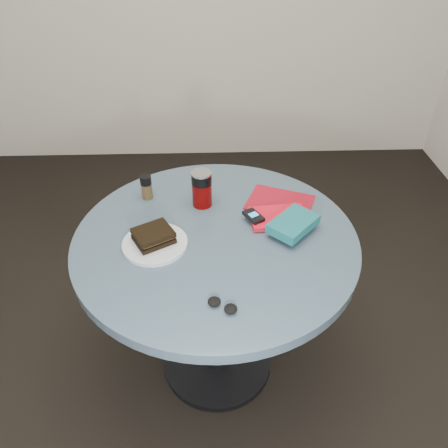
{
  "coord_description": "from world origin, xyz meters",
  "views": [
    {
      "loc": [
        -0.01,
        -1.19,
        1.72
      ],
      "look_at": [
        0.03,
        0.0,
        0.8
      ],
      "focal_mm": 35.0,
      "sensor_mm": 36.0,
      "label": 1
    }
  ],
  "objects_px": {
    "plate": "(155,244)",
    "sandwich": "(153,236)",
    "magazine": "(280,202)",
    "red_book": "(278,217)",
    "pepper_grinder": "(146,187)",
    "table": "(216,269)",
    "mp3_player": "(253,216)",
    "novel": "(293,224)",
    "headphones": "(222,305)",
    "soda_can": "(202,189)"
  },
  "relations": [
    {
      "from": "soda_can",
      "to": "mp3_player",
      "type": "xyz_separation_m",
      "value": [
        0.19,
        -0.12,
        -0.04
      ]
    },
    {
      "from": "pepper_grinder",
      "to": "headphones",
      "type": "xyz_separation_m",
      "value": [
        0.28,
        -0.58,
        -0.04
      ]
    },
    {
      "from": "sandwich",
      "to": "headphones",
      "type": "relative_size",
      "value": 1.59
    },
    {
      "from": "novel",
      "to": "mp3_player",
      "type": "bearing_deg",
      "value": 108.01
    },
    {
      "from": "soda_can",
      "to": "headphones",
      "type": "height_order",
      "value": "soda_can"
    },
    {
      "from": "sandwich",
      "to": "mp3_player",
      "type": "xyz_separation_m",
      "value": [
        0.35,
        0.11,
        -0.01
      ]
    },
    {
      "from": "pepper_grinder",
      "to": "soda_can",
      "type": "bearing_deg",
      "value": -13.78
    },
    {
      "from": "soda_can",
      "to": "pepper_grinder",
      "type": "relative_size",
      "value": 1.44
    },
    {
      "from": "table",
      "to": "plate",
      "type": "distance_m",
      "value": 0.27
    },
    {
      "from": "table",
      "to": "sandwich",
      "type": "xyz_separation_m",
      "value": [
        -0.21,
        -0.04,
        0.2
      ]
    },
    {
      "from": "table",
      "to": "soda_can",
      "type": "distance_m",
      "value": 0.31
    },
    {
      "from": "table",
      "to": "novel",
      "type": "xyz_separation_m",
      "value": [
        0.27,
        0.01,
        0.2
      ]
    },
    {
      "from": "soda_can",
      "to": "novel",
      "type": "height_order",
      "value": "soda_can"
    },
    {
      "from": "sandwich",
      "to": "headphones",
      "type": "xyz_separation_m",
      "value": [
        0.22,
        -0.3,
        -0.03
      ]
    },
    {
      "from": "sandwich",
      "to": "soda_can",
      "type": "distance_m",
      "value": 0.29
    },
    {
      "from": "plate",
      "to": "red_book",
      "type": "bearing_deg",
      "value": 16.33
    },
    {
      "from": "plate",
      "to": "sandwich",
      "type": "relative_size",
      "value": 1.39
    },
    {
      "from": "sandwich",
      "to": "red_book",
      "type": "distance_m",
      "value": 0.46
    },
    {
      "from": "table",
      "to": "magazine",
      "type": "distance_m",
      "value": 0.36
    },
    {
      "from": "soda_can",
      "to": "pepper_grinder",
      "type": "distance_m",
      "value": 0.22
    },
    {
      "from": "plate",
      "to": "mp3_player",
      "type": "height_order",
      "value": "mp3_player"
    },
    {
      "from": "pepper_grinder",
      "to": "red_book",
      "type": "xyz_separation_m",
      "value": [
        0.49,
        -0.16,
        -0.04
      ]
    },
    {
      "from": "pepper_grinder",
      "to": "mp3_player",
      "type": "bearing_deg",
      "value": -23.35
    },
    {
      "from": "pepper_grinder",
      "to": "red_book",
      "type": "relative_size",
      "value": 0.49
    },
    {
      "from": "magazine",
      "to": "red_book",
      "type": "xyz_separation_m",
      "value": [
        -0.02,
        -0.11,
        0.01
      ]
    },
    {
      "from": "plate",
      "to": "headphones",
      "type": "relative_size",
      "value": 2.22
    },
    {
      "from": "novel",
      "to": "pepper_grinder",
      "type": "bearing_deg",
      "value": 109.43
    },
    {
      "from": "table",
      "to": "headphones",
      "type": "bearing_deg",
      "value": -87.64
    },
    {
      "from": "mp3_player",
      "to": "table",
      "type": "bearing_deg",
      "value": -152.79
    },
    {
      "from": "table",
      "to": "magazine",
      "type": "relative_size",
      "value": 4.11
    },
    {
      "from": "table",
      "to": "red_book",
      "type": "height_order",
      "value": "red_book"
    },
    {
      "from": "soda_can",
      "to": "magazine",
      "type": "relative_size",
      "value": 0.59
    },
    {
      "from": "soda_can",
      "to": "red_book",
      "type": "xyz_separation_m",
      "value": [
        0.28,
        -0.11,
        -0.06
      ]
    },
    {
      "from": "sandwich",
      "to": "table",
      "type": "bearing_deg",
      "value": 10.55
    },
    {
      "from": "table",
      "to": "mp3_player",
      "type": "bearing_deg",
      "value": 27.21
    },
    {
      "from": "soda_can",
      "to": "headphones",
      "type": "relative_size",
      "value": 1.43
    },
    {
      "from": "table",
      "to": "mp3_player",
      "type": "xyz_separation_m",
      "value": [
        0.14,
        0.07,
        0.19
      ]
    },
    {
      "from": "plate",
      "to": "soda_can",
      "type": "relative_size",
      "value": 1.55
    },
    {
      "from": "table",
      "to": "mp3_player",
      "type": "distance_m",
      "value": 0.25
    },
    {
      "from": "table",
      "to": "headphones",
      "type": "xyz_separation_m",
      "value": [
        0.01,
        -0.34,
        0.17
      ]
    },
    {
      "from": "plate",
      "to": "pepper_grinder",
      "type": "height_order",
      "value": "pepper_grinder"
    },
    {
      "from": "mp3_player",
      "to": "magazine",
      "type": "bearing_deg",
      "value": 46.37
    },
    {
      "from": "mp3_player",
      "to": "red_book",
      "type": "bearing_deg",
      "value": 6.43
    },
    {
      "from": "plate",
      "to": "pepper_grinder",
      "type": "distance_m",
      "value": 0.3
    },
    {
      "from": "novel",
      "to": "mp3_player",
      "type": "xyz_separation_m",
      "value": [
        -0.13,
        0.06,
        -0.01
      ]
    },
    {
      "from": "sandwich",
      "to": "pepper_grinder",
      "type": "bearing_deg",
      "value": 100.41
    },
    {
      "from": "sandwich",
      "to": "pepper_grinder",
      "type": "relative_size",
      "value": 1.6
    },
    {
      "from": "pepper_grinder",
      "to": "mp3_player",
      "type": "height_order",
      "value": "pepper_grinder"
    },
    {
      "from": "soda_can",
      "to": "red_book",
      "type": "bearing_deg",
      "value": -21.55
    },
    {
      "from": "pepper_grinder",
      "to": "novel",
      "type": "relative_size",
      "value": 0.57
    }
  ]
}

